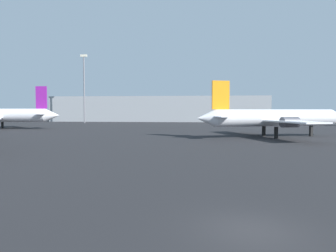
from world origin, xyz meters
TOP-DOWN VIEW (x-y plane):
  - ground_plane at (0.00, 0.00)m, footprint 600.00×600.00m
  - airplane_on_taxiway at (11.11, 43.64)m, footprint 28.70×24.36m
  - light_mast_left at (-43.40, 97.02)m, footprint 2.40×0.50m
  - terminal_building at (-18.60, 117.79)m, footprint 88.05×18.60m

SIDE VIEW (x-z plane):
  - ground_plane at x=0.00m, z-range 0.00..0.00m
  - airplane_on_taxiway at x=11.11m, z-range -1.43..8.27m
  - terminal_building at x=-18.60m, z-range 0.00..10.26m
  - light_mast_left at x=-43.40m, z-range 1.31..26.04m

